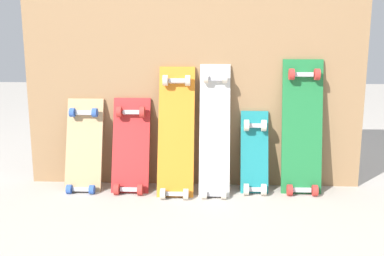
% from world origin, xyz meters
% --- Properties ---
extents(ground_plane, '(12.00, 12.00, 0.00)m').
position_xyz_m(ground_plane, '(0.00, 0.00, 0.00)').
color(ground_plane, '#B2AAA0').
extents(plywood_wall_panel, '(2.02, 0.04, 1.79)m').
position_xyz_m(plywood_wall_panel, '(0.00, 0.07, 0.90)').
color(plywood_wall_panel, '#99724C').
rests_on(plywood_wall_panel, ground).
extents(skateboard_natural, '(0.22, 0.23, 0.61)m').
position_xyz_m(skateboard_natural, '(-0.65, -0.06, 0.23)').
color(skateboard_natural, tan).
rests_on(skateboard_natural, ground).
extents(skateboard_red, '(0.22, 0.25, 0.61)m').
position_xyz_m(skateboard_red, '(-0.36, -0.06, 0.24)').
color(skateboard_red, '#B22626').
rests_on(skateboard_red, ground).
extents(skateboard_orange, '(0.21, 0.30, 0.80)m').
position_xyz_m(skateboard_orange, '(-0.09, -0.09, 0.33)').
color(skateboard_orange, orange).
rests_on(skateboard_orange, ground).
extents(skateboard_white, '(0.18, 0.28, 0.82)m').
position_xyz_m(skateboard_white, '(0.13, -0.08, 0.34)').
color(skateboard_white, silver).
rests_on(skateboard_white, ground).
extents(skateboard_teal, '(0.16, 0.21, 0.53)m').
position_xyz_m(skateboard_teal, '(0.37, -0.05, 0.20)').
color(skateboard_teal, '#197A7F').
rests_on(skateboard_teal, ground).
extents(skateboard_green, '(0.23, 0.21, 0.84)m').
position_xyz_m(skateboard_green, '(0.64, -0.04, 0.35)').
color(skateboard_green, '#1E7238').
rests_on(skateboard_green, ground).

